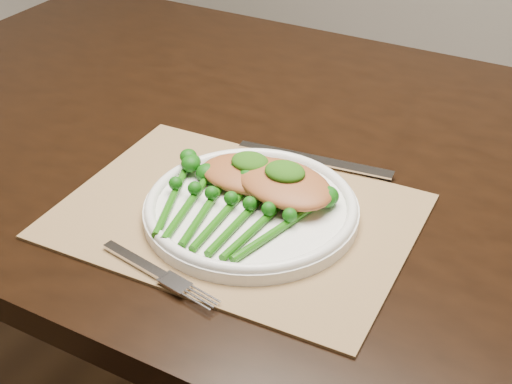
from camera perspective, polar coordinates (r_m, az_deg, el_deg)
The scene contains 10 objects.
dining_table at distance 1.27m, azimuth 3.69°, elevation -11.35°, with size 1.64×0.98×0.75m.
placemat at distance 0.90m, azimuth -1.59°, elevation -1.92°, with size 0.44×0.32×0.00m, color olive.
dinner_plate at distance 0.89m, azimuth -0.39°, elevation -1.26°, with size 0.27×0.27×0.02m.
knife at distance 1.01m, azimuth 3.50°, elevation 2.83°, with size 0.23×0.06×0.01m.
fork at distance 0.81m, azimuth -7.23°, elevation -6.83°, with size 0.17×0.04×0.01m.
chicken_fillet_left at distance 0.93m, azimuth -0.45°, elevation 1.45°, with size 0.13×0.09×0.03m, color #A75E30.
chicken_fillet_right at distance 0.90m, azimuth 2.28°, elevation 0.69°, with size 0.14×0.10×0.03m, color #A75E30.
pesto_dollop_left at distance 0.92m, azimuth -0.48°, elevation 2.43°, with size 0.05×0.04×0.02m, color #164309.
pesto_dollop_right at distance 0.89m, azimuth 2.33°, elevation 1.64°, with size 0.05×0.04×0.02m, color #164309.
broccolini_bundle at distance 0.87m, azimuth -2.68°, elevation -1.81°, with size 0.19×0.20×0.04m.
Camera 1 is at (0.49, -0.84, 1.28)m, focal length 50.00 mm.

